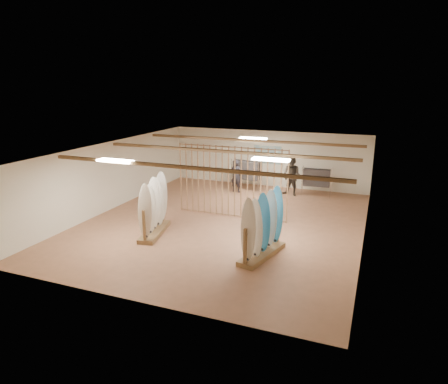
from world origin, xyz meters
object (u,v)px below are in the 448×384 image
at_px(rack_right, 263,235).
at_px(clothing_rack_a, 247,170).
at_px(shopper_a, 236,174).
at_px(rack_left, 154,215).
at_px(clothing_rack_b, 317,178).
at_px(shopper_b, 292,173).

xyz_separation_m(rack_right, clothing_rack_a, (-2.86, 7.13, 0.32)).
bearing_deg(shopper_a, clothing_rack_a, -119.95).
xyz_separation_m(rack_left, clothing_rack_b, (4.51, 6.78, 0.23)).
xyz_separation_m(rack_left, rack_right, (4.03, -0.44, 0.01)).
height_order(rack_left, rack_right, rack_right).
relative_size(clothing_rack_b, shopper_b, 0.66).
bearing_deg(clothing_rack_a, rack_right, -60.13).
bearing_deg(shopper_a, rack_right, 123.19).
bearing_deg(rack_right, rack_left, -173.07).
height_order(rack_left, shopper_a, rack_left).
relative_size(rack_left, clothing_rack_a, 1.39).
distance_m(rack_right, clothing_rack_a, 7.69).
xyz_separation_m(rack_right, clothing_rack_b, (0.48, 7.22, 0.21)).
xyz_separation_m(clothing_rack_a, shopper_b, (2.23, -0.12, 0.05)).
height_order(clothing_rack_a, clothing_rack_b, clothing_rack_a).
xyz_separation_m(rack_left, shopper_b, (3.40, 6.57, 0.38)).
xyz_separation_m(clothing_rack_a, shopper_a, (-0.36, -0.47, -0.10)).
relative_size(rack_left, shopper_b, 1.01).
bearing_deg(clothing_rack_a, rack_left, -91.89).
bearing_deg(rack_left, clothing_rack_b, 43.96).
distance_m(clothing_rack_b, shopper_b, 1.14).
bearing_deg(clothing_rack_a, shopper_b, 4.87).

